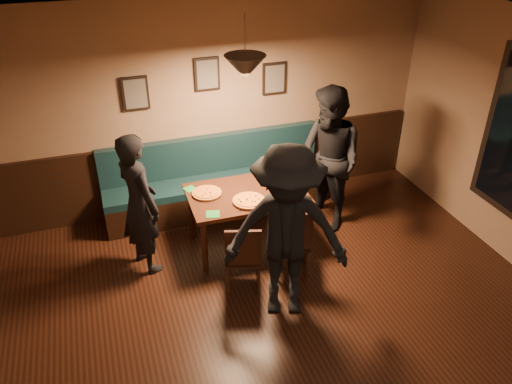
{
  "coord_description": "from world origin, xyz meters",
  "views": [
    {
      "loc": [
        -1.38,
        -2.56,
        3.8
      ],
      "look_at": [
        0.14,
        1.97,
        0.95
      ],
      "focal_mm": 35.35,
      "sensor_mm": 36.0,
      "label": 1
    }
  ],
  "objects_px": {
    "diner_front": "(286,234)",
    "soda_glass": "(302,191)",
    "chair_near_left": "(243,254)",
    "diner_right": "(329,160)",
    "booth_bench": "(217,178)",
    "dining_table": "(247,219)",
    "diner_left": "(139,204)",
    "tabasco_bottle": "(293,184)",
    "chair_near_right": "(292,238)"
  },
  "relations": [
    {
      "from": "dining_table",
      "to": "diner_left",
      "type": "height_order",
      "value": "diner_left"
    },
    {
      "from": "chair_near_right",
      "to": "diner_left",
      "type": "bearing_deg",
      "value": 178.96
    },
    {
      "from": "chair_near_right",
      "to": "tabasco_bottle",
      "type": "bearing_deg",
      "value": 88.95
    },
    {
      "from": "diner_right",
      "to": "diner_front",
      "type": "height_order",
      "value": "diner_front"
    },
    {
      "from": "chair_near_left",
      "to": "diner_left",
      "type": "xyz_separation_m",
      "value": [
        -0.97,
        0.71,
        0.42
      ]
    },
    {
      "from": "chair_near_right",
      "to": "diner_front",
      "type": "distance_m",
      "value": 0.79
    },
    {
      "from": "booth_bench",
      "to": "chair_near_right",
      "type": "bearing_deg",
      "value": -72.97
    },
    {
      "from": "dining_table",
      "to": "chair_near_right",
      "type": "distance_m",
      "value": 0.74
    },
    {
      "from": "chair_near_left",
      "to": "diner_right",
      "type": "distance_m",
      "value": 1.7
    },
    {
      "from": "booth_bench",
      "to": "diner_front",
      "type": "bearing_deg",
      "value": -85.32
    },
    {
      "from": "booth_bench",
      "to": "diner_left",
      "type": "bearing_deg",
      "value": -141.09
    },
    {
      "from": "chair_near_left",
      "to": "chair_near_right",
      "type": "bearing_deg",
      "value": 22.88
    },
    {
      "from": "diner_right",
      "to": "soda_glass",
      "type": "xyz_separation_m",
      "value": [
        -0.54,
        -0.43,
        -0.11
      ]
    },
    {
      "from": "booth_bench",
      "to": "chair_near_left",
      "type": "bearing_deg",
      "value": -94.58
    },
    {
      "from": "booth_bench",
      "to": "dining_table",
      "type": "relative_size",
      "value": 2.16
    },
    {
      "from": "diner_left",
      "to": "soda_glass",
      "type": "xyz_separation_m",
      "value": [
        1.82,
        -0.29,
        -0.02
      ]
    },
    {
      "from": "diner_right",
      "to": "soda_glass",
      "type": "relative_size",
      "value": 11.18
    },
    {
      "from": "dining_table",
      "to": "soda_glass",
      "type": "bearing_deg",
      "value": -27.04
    },
    {
      "from": "booth_bench",
      "to": "diner_right",
      "type": "xyz_separation_m",
      "value": [
        1.26,
        -0.76,
        0.43
      ]
    },
    {
      "from": "chair_near_left",
      "to": "diner_right",
      "type": "xyz_separation_m",
      "value": [
        1.39,
        0.84,
        0.5
      ]
    },
    {
      "from": "diner_left",
      "to": "diner_front",
      "type": "height_order",
      "value": "diner_front"
    },
    {
      "from": "chair_near_right",
      "to": "booth_bench",
      "type": "bearing_deg",
      "value": 128.26
    },
    {
      "from": "diner_front",
      "to": "dining_table",
      "type": "bearing_deg",
      "value": 110.76
    },
    {
      "from": "diner_left",
      "to": "tabasco_bottle",
      "type": "height_order",
      "value": "diner_left"
    },
    {
      "from": "chair_near_left",
      "to": "dining_table",
      "type": "bearing_deg",
      "value": 86.01
    },
    {
      "from": "booth_bench",
      "to": "chair_near_left",
      "type": "xyz_separation_m",
      "value": [
        -0.13,
        -1.6,
        -0.07
      ]
    },
    {
      "from": "diner_front",
      "to": "soda_glass",
      "type": "distance_m",
      "value": 1.05
    },
    {
      "from": "soda_glass",
      "to": "diner_front",
      "type": "bearing_deg",
      "value": -121.81
    },
    {
      "from": "booth_bench",
      "to": "chair_near_left",
      "type": "relative_size",
      "value": 3.5
    },
    {
      "from": "chair_near_left",
      "to": "soda_glass",
      "type": "distance_m",
      "value": 1.03
    },
    {
      "from": "dining_table",
      "to": "diner_left",
      "type": "bearing_deg",
      "value": -178.46
    },
    {
      "from": "diner_right",
      "to": "diner_front",
      "type": "bearing_deg",
      "value": -53.7
    },
    {
      "from": "chair_near_left",
      "to": "diner_right",
      "type": "relative_size",
      "value": 0.46
    },
    {
      "from": "chair_near_left",
      "to": "diner_left",
      "type": "height_order",
      "value": "diner_left"
    },
    {
      "from": "tabasco_bottle",
      "to": "booth_bench",
      "type": "bearing_deg",
      "value": 125.79
    },
    {
      "from": "diner_left",
      "to": "diner_right",
      "type": "bearing_deg",
      "value": -110.2
    },
    {
      "from": "booth_bench",
      "to": "diner_front",
      "type": "xyz_separation_m",
      "value": [
        0.17,
        -2.07,
        0.45
      ]
    },
    {
      "from": "booth_bench",
      "to": "dining_table",
      "type": "distance_m",
      "value": 0.9
    },
    {
      "from": "dining_table",
      "to": "tabasco_bottle",
      "type": "distance_m",
      "value": 0.71
    },
    {
      "from": "chair_near_right",
      "to": "tabasco_bottle",
      "type": "relative_size",
      "value": 7.05
    },
    {
      "from": "chair_near_right",
      "to": "diner_right",
      "type": "relative_size",
      "value": 0.49
    },
    {
      "from": "booth_bench",
      "to": "diner_front",
      "type": "relative_size",
      "value": 1.58
    },
    {
      "from": "chair_near_right",
      "to": "soda_glass",
      "type": "distance_m",
      "value": 0.57
    },
    {
      "from": "diner_front",
      "to": "chair_near_right",
      "type": "bearing_deg",
      "value": 80.47
    },
    {
      "from": "tabasco_bottle",
      "to": "chair_near_left",
      "type": "bearing_deg",
      "value": -142.81
    },
    {
      "from": "tabasco_bottle",
      "to": "diner_right",
      "type": "bearing_deg",
      "value": 20.93
    },
    {
      "from": "diner_front",
      "to": "soda_glass",
      "type": "xyz_separation_m",
      "value": [
        0.55,
        0.89,
        -0.12
      ]
    },
    {
      "from": "diner_right",
      "to": "booth_bench",
      "type": "bearing_deg",
      "value": -135.1
    },
    {
      "from": "chair_near_left",
      "to": "tabasco_bottle",
      "type": "relative_size",
      "value": 6.63
    },
    {
      "from": "diner_right",
      "to": "diner_front",
      "type": "xyz_separation_m",
      "value": [
        -1.09,
        -1.32,
        0.01
      ]
    }
  ]
}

